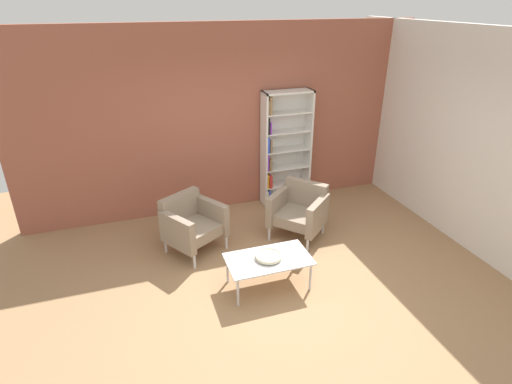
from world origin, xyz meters
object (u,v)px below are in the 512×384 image
at_px(bookshelf_tall, 282,150).
at_px(armchair_corner_red, 192,223).
at_px(coffee_table_low, 269,261).
at_px(decorative_bowl, 269,256).
at_px(armchair_near_window, 299,210).

distance_m(bookshelf_tall, armchair_corner_red, 2.06).
relative_size(coffee_table_low, armchair_corner_red, 1.07).
height_order(bookshelf_tall, decorative_bowl, bookshelf_tall).
xyz_separation_m(decorative_bowl, armchair_corner_red, (-0.72, 1.11, -0.02)).
distance_m(bookshelf_tall, decorative_bowl, 2.39).
height_order(bookshelf_tall, armchair_corner_red, bookshelf_tall).
bearing_deg(bookshelf_tall, armchair_near_window, -98.51).
relative_size(coffee_table_low, decorative_bowl, 3.12).
bearing_deg(bookshelf_tall, coffee_table_low, -115.47).
bearing_deg(bookshelf_tall, decorative_bowl, -115.47).
bearing_deg(armchair_corner_red, decorative_bowl, -88.69).
bearing_deg(coffee_table_low, bookshelf_tall, 64.53).
xyz_separation_m(bookshelf_tall, coffee_table_low, (-1.00, -2.11, -0.57)).
height_order(coffee_table_low, decorative_bowl, decorative_bowl).
relative_size(decorative_bowl, armchair_near_window, 0.34).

